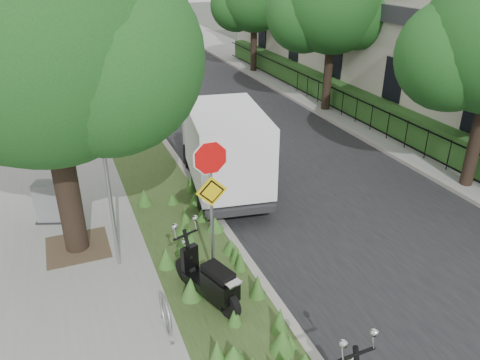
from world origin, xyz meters
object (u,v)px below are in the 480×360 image
object	(u,v)px
scooter_near	(213,285)
utility_cabinet	(51,202)
sign_assembly	(211,184)
box_truck	(223,145)

from	to	relation	value
scooter_near	utility_cabinet	size ratio (longest dim) A/B	1.77
scooter_near	utility_cabinet	bearing A→B (deg)	121.30
sign_assembly	scooter_near	xyz separation A→B (m)	(-0.28, -0.80, -1.76)
sign_assembly	utility_cabinet	world-z (taller)	sign_assembly
scooter_near	utility_cabinet	xyz separation A→B (m)	(-2.78, 4.56, 0.06)
sign_assembly	box_truck	size ratio (longest dim) A/B	0.65
scooter_near	box_truck	xyz separation A→B (m)	(1.98, 4.82, 0.83)
scooter_near	box_truck	world-z (taller)	box_truck
sign_assembly	utility_cabinet	distance (m)	5.14
box_truck	sign_assembly	bearing A→B (deg)	-112.89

